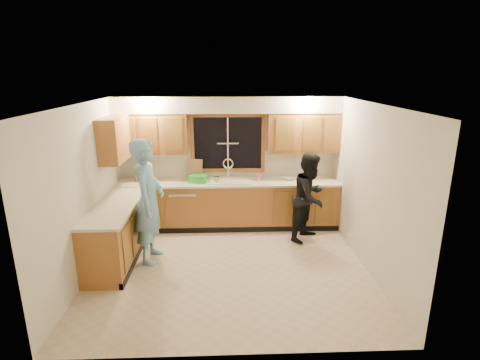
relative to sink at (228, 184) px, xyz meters
name	(u,v)px	position (x,y,z in m)	size (l,w,h in m)	color
floor	(230,267)	(0.00, -1.60, -0.86)	(4.20, 4.20, 0.00)	beige
ceiling	(228,104)	(0.00, -1.60, 1.64)	(4.20, 4.20, 0.00)	white
wall_back	(228,161)	(0.00, 0.30, 0.39)	(4.20, 4.20, 0.00)	silver
wall_left	(84,192)	(-2.10, -1.60, 0.39)	(3.80, 3.80, 0.00)	silver
wall_right	(370,189)	(2.10, -1.60, 0.39)	(3.80, 3.80, 0.00)	silver
base_cabinets_back	(229,205)	(0.00, 0.00, -0.42)	(4.20, 0.60, 0.88)	#A86930
base_cabinets_left	(117,233)	(-1.80, -1.25, -0.42)	(0.60, 1.90, 0.88)	#A86930
countertop_back	(228,183)	(0.00, -0.02, 0.04)	(4.20, 0.63, 0.04)	beige
countertop_left	(115,206)	(-1.79, -1.25, 0.04)	(0.63, 1.90, 0.04)	beige
upper_cabinets_left	(151,133)	(-1.43, 0.13, 0.96)	(1.35, 0.33, 0.75)	#A86930
upper_cabinets_right	(303,133)	(1.43, 0.13, 0.96)	(1.35, 0.33, 0.75)	#A86930
upper_cabinets_return	(114,139)	(-1.94, -0.48, 0.96)	(0.33, 0.90, 0.75)	#A86930
soffit	(228,105)	(0.00, 0.12, 1.49)	(4.20, 0.35, 0.30)	silver
window_frame	(228,143)	(0.00, 0.29, 0.74)	(1.44, 0.03, 1.14)	black
sink	(228,184)	(0.00, 0.00, 0.00)	(0.86, 0.52, 0.57)	white
dishwasher	(185,207)	(-0.85, -0.01, -0.45)	(0.60, 0.56, 0.82)	white
stove	(106,249)	(-1.80, -1.82, -0.41)	(0.58, 0.75, 0.90)	white
man	(149,201)	(-1.25, -1.30, 0.12)	(0.72, 0.47, 1.97)	#71ACD6
woman	(310,197)	(1.44, -0.61, -0.07)	(0.77, 0.60, 1.59)	black
knife_block	(138,176)	(-1.71, 0.06, 0.17)	(0.12, 0.10, 0.22)	olive
cutting_board	(195,169)	(-0.64, 0.22, 0.25)	(0.29, 0.02, 0.39)	tan
dish_crate	(198,178)	(-0.57, -0.01, 0.13)	(0.31, 0.29, 0.14)	green
soap_bottle	(259,175)	(0.60, 0.10, 0.15)	(0.09, 0.09, 0.20)	#E65786
bowl	(289,178)	(1.17, 0.06, 0.08)	(0.20, 0.20, 0.05)	silver
can_left	(216,180)	(-0.24, -0.11, 0.12)	(0.07, 0.07, 0.12)	beige
can_right	(218,180)	(-0.20, -0.13, 0.12)	(0.07, 0.07, 0.13)	beige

